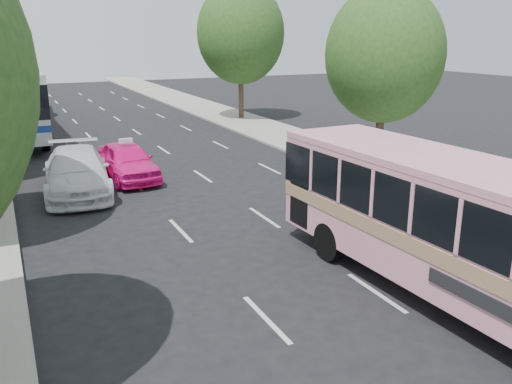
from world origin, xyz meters
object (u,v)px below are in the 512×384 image
pink_taxi (127,161)px  tour_coach_rear (5,87)px  white_pickup (77,172)px  pink_bus (452,215)px  tour_coach_front (9,96)px

pink_taxi → tour_coach_rear: bearing=98.3°
pink_taxi → white_pickup: (-2.17, -1.20, 0.06)m
pink_taxi → white_pickup: bearing=-154.7°
pink_bus → pink_taxi: (-4.29, 13.70, -1.23)m
white_pickup → tour_coach_front: (-1.79, 13.47, 1.57)m
white_pickup → tour_coach_rear: (-1.82, 20.19, 1.56)m
pink_taxi → pink_bus: bearing=-76.2°
pink_taxi → tour_coach_rear: tour_coach_rear is taller
pink_bus → white_pickup: 14.12m
pink_bus → pink_taxi: size_ratio=2.24×
pink_taxi → tour_coach_front: tour_coach_front is taller
white_pickup → tour_coach_front: bearing=103.5°
white_pickup → tour_coach_front: tour_coach_front is taller
white_pickup → tour_coach_front: size_ratio=0.43×
tour_coach_front → tour_coach_rear: tour_coach_front is taller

